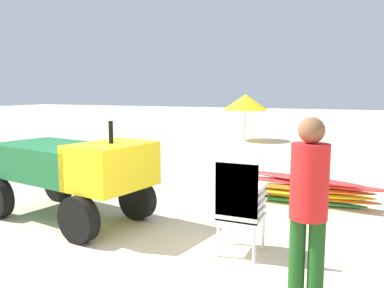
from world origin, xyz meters
name	(u,v)px	position (x,y,z in m)	size (l,w,h in m)	color
ground	(118,278)	(0.00, 0.00, 0.00)	(80.00, 80.00, 0.00)	beige
utility_cart	(72,168)	(-1.65, 1.27, 0.78)	(2.71, 1.66, 1.50)	#1E6B38
stacked_plastic_chairs	(239,197)	(0.96, 1.01, 0.70)	(0.48, 0.48, 1.20)	white
surfboard_pile	(306,190)	(1.37, 3.49, 0.25)	(2.60, 0.72, 0.48)	green
lifeguard_near_center	(309,201)	(1.82, 0.19, 0.96)	(0.32, 0.32, 1.68)	#194C19
beach_umbrella_left	(245,102)	(-2.00, 11.42, 1.47)	(1.74, 1.74, 1.77)	beige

